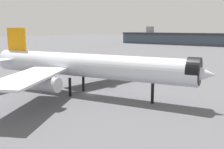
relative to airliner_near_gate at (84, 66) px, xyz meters
name	(u,v)px	position (x,y,z in m)	size (l,w,h in m)	color
ground	(90,94)	(0.68, 1.16, -6.97)	(900.00, 900.00, 0.00)	#56565B
airliner_near_gate	(84,66)	(0.00, 0.00, 0.00)	(57.46, 51.43, 15.83)	silver
terminal_building	(208,39)	(-48.01, 196.95, -1.22)	(175.51, 41.39, 17.34)	#3D4756
service_truck_front	(45,68)	(-33.34, 11.48, -5.38)	(2.68, 5.55, 3.00)	black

